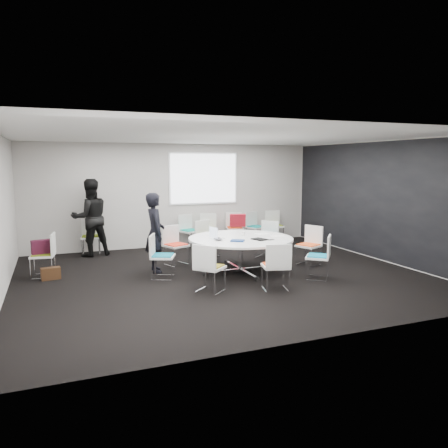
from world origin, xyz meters
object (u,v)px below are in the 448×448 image
object	(u,v)px
chair_back_e	(274,232)
chair_spare_left	(44,264)
chair_person_back	(91,244)
laptop	(220,239)
person_back	(90,218)
chair_ring_d	(176,253)
chair_back_d	(256,233)
chair_ring_c	(208,246)
chair_ring_h	(318,265)
chair_ring_a	(309,253)
chair_ring_b	(266,247)
chair_back_a	(190,237)
maroon_bag	(42,247)
chair_ring_e	(162,265)
chair_back_c	(235,234)
person_main	(155,232)
conference_table	(241,247)
chair_ring_g	(276,275)
chair_ring_f	(210,277)
brown_bag	(51,273)
chair_back_b	(209,236)
cup	(243,234)

from	to	relation	value
chair_back_e	chair_spare_left	size ratio (longest dim) A/B	1.00
chair_person_back	laptop	world-z (taller)	chair_person_back
person_back	chair_back_e	bearing A→B (deg)	170.56
chair_ring_d	chair_back_d	size ratio (longest dim) A/B	1.00
person_back	laptop	size ratio (longest dim) A/B	5.87
chair_ring_c	chair_ring_h	xyz separation A→B (m)	(1.35, -2.77, 0.00)
chair_ring_d	person_back	size ratio (longest dim) A/B	0.46
chair_back_e	chair_spare_left	bearing A→B (deg)	25.13
chair_ring_a	chair_ring_b	distance (m)	1.16
chair_ring_b	chair_back_e	world-z (taller)	same
chair_back_a	chair_person_back	size ratio (longest dim) A/B	1.00
chair_back_d	maroon_bag	distance (m)	5.98
chair_ring_e	laptop	world-z (taller)	chair_ring_e
chair_back_c	chair_back_e	size ratio (longest dim) A/B	1.00
chair_back_e	chair_ring_d	bearing A→B (deg)	36.37
chair_back_c	laptop	bearing A→B (deg)	76.59
chair_back_a	chair_back_c	bearing A→B (deg)	161.28
chair_ring_h	person_main	xyz separation A→B (m)	(-2.86, 1.78, 0.56)
conference_table	person_back	bearing A→B (deg)	134.50
chair_ring_a	chair_ring_h	bearing A→B (deg)	132.24
conference_table	chair_ring_h	world-z (taller)	chair_ring_h
chair_ring_c	chair_ring_g	size ratio (longest dim) A/B	1.00
chair_ring_a	maroon_bag	xyz separation A→B (m)	(-5.54, 1.07, 0.34)
conference_table	laptop	size ratio (longest dim) A/B	6.75
chair_ring_b	chair_person_back	bearing A→B (deg)	27.00
chair_back_e	chair_person_back	size ratio (longest dim) A/B	1.00
chair_ring_c	chair_ring_f	size ratio (longest dim) A/B	1.00
chair_person_back	laptop	xyz separation A→B (m)	(2.30, -3.05, 0.47)
chair_back_d	maroon_bag	size ratio (longest dim) A/B	2.20
chair_ring_e	chair_back_c	distance (m)	4.06
brown_bag	chair_back_d	bearing A→B (deg)	21.48
chair_ring_f	chair_back_e	xyz separation A→B (m)	(3.51, 4.17, 0.00)
chair_back_a	chair_ring_e	bearing A→B (deg)	44.49
chair_back_e	maroon_bag	world-z (taller)	chair_back_e
chair_ring_d	chair_back_c	size ratio (longest dim) A/B	1.00
chair_person_back	person_main	xyz separation A→B (m)	(1.13, -2.31, 0.56)
chair_back_b	chair_back_d	world-z (taller)	same
chair_ring_d	chair_back_d	xyz separation A→B (m)	(2.89, 1.87, 0.00)
chair_ring_d	chair_spare_left	xyz separation A→B (m)	(-2.75, -0.04, 0.00)
conference_table	chair_person_back	bearing A→B (deg)	132.86
chair_spare_left	chair_person_back	xyz separation A→B (m)	(1.07, 1.94, 0.00)
chair_back_d	person_main	xyz separation A→B (m)	(-3.44, -2.29, 0.56)
cup	chair_back_c	bearing A→B (deg)	70.64
conference_table	chair_ring_h	xyz separation A→B (m)	(1.20, -1.09, -0.26)
person_back	chair_person_back	bearing A→B (deg)	-102.27
chair_ring_e	chair_ring_h	size ratio (longest dim) A/B	1.00
conference_table	chair_ring_h	bearing A→B (deg)	-42.26
chair_back_d	chair_back_b	bearing A→B (deg)	-20.54
chair_ring_a	maroon_bag	world-z (taller)	chair_ring_a
chair_back_b	laptop	xyz separation A→B (m)	(-0.84, -3.07, 0.47)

